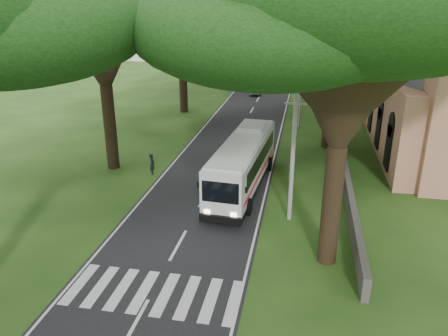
{
  "coord_description": "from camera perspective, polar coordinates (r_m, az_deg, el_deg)",
  "views": [
    {
      "loc": [
        5.99,
        -16.84,
        11.91
      ],
      "look_at": [
        1.32,
        7.79,
        2.2
      ],
      "focal_mm": 35.0,
      "sensor_mm": 36.0,
      "label": 1
    }
  ],
  "objects": [
    {
      "name": "crosswalk",
      "position": [
        19.95,
        -9.36,
        -15.82
      ],
      "size": [
        8.0,
        3.0,
        0.01
      ],
      "primitive_type": "cube",
      "color": "silver",
      "rests_on": "ground"
    },
    {
      "name": "distant_car_a",
      "position": [
        59.51,
        4.05,
        10.24
      ],
      "size": [
        2.13,
        3.99,
        1.29
      ],
      "primitive_type": "imported",
      "rotation": [
        0.0,
        0.0,
        3.31
      ],
      "color": "#BBBAC0",
      "rests_on": "road"
    },
    {
      "name": "ground",
      "position": [
        21.48,
        -7.54,
        -12.71
      ],
      "size": [
        140.0,
        140.0,
        0.0
      ],
      "primitive_type": "plane",
      "color": "#224714",
      "rests_on": "ground"
    },
    {
      "name": "pole_far",
      "position": [
        63.32,
        10.51,
        13.82
      ],
      "size": [
        1.6,
        0.24,
        8.0
      ],
      "color": "gray",
      "rests_on": "ground"
    },
    {
      "name": "tree_l_midb",
      "position": [
        48.74,
        -5.71,
        20.84
      ],
      "size": [
        13.87,
        13.87,
        14.8
      ],
      "color": "black",
      "rests_on": "ground"
    },
    {
      "name": "tree_r_midb",
      "position": [
        54.86,
        13.16,
        20.63
      ],
      "size": [
        15.05,
        15.05,
        15.18
      ],
      "color": "black",
      "rests_on": "ground"
    },
    {
      "name": "property_wall",
      "position": [
        42.48,
        14.45,
        5.05
      ],
      "size": [
        0.35,
        50.0,
        1.2
      ],
      "primitive_type": "cube",
      "color": "#383533",
      "rests_on": "ground"
    },
    {
      "name": "coach_bus",
      "position": [
        28.94,
        2.52,
        0.73
      ],
      "size": [
        3.32,
        11.57,
        3.37
      ],
      "rotation": [
        0.0,
        0.0,
        -0.07
      ],
      "color": "silver",
      "rests_on": "ground"
    },
    {
      "name": "pedestrian",
      "position": [
        32.0,
        -9.36,
        0.5
      ],
      "size": [
        0.49,
        0.63,
        1.53
      ],
      "primitive_type": "imported",
      "rotation": [
        0.0,
        0.0,
        1.82
      ],
      "color": "black",
      "rests_on": "ground"
    },
    {
      "name": "distant_car_c",
      "position": [
        81.6,
        8.75,
        13.01
      ],
      "size": [
        2.15,
        4.54,
        1.28
      ],
      "primitive_type": "imported",
      "rotation": [
        0.0,
        0.0,
        3.22
      ],
      "color": "#993316",
      "rests_on": "road"
    },
    {
      "name": "pole_near",
      "position": [
        24.12,
        9.01,
        2.21
      ],
      "size": [
        1.6,
        0.24,
        8.0
      ],
      "color": "gray",
      "rests_on": "ground"
    },
    {
      "name": "road",
      "position": [
        43.91,
        2.5,
        5.43
      ],
      "size": [
        8.0,
        120.0,
        0.04
      ],
      "primitive_type": "cube",
      "color": "black",
      "rests_on": "ground"
    },
    {
      "name": "distant_car_b",
      "position": [
        65.87,
        4.75,
        11.3
      ],
      "size": [
        1.92,
        4.23,
        1.34
      ],
      "primitive_type": "imported",
      "rotation": [
        0.0,
        0.0,
        0.12
      ],
      "color": "navy",
      "rests_on": "road"
    },
    {
      "name": "pole_mid",
      "position": [
        43.53,
        10.09,
        10.62
      ],
      "size": [
        1.6,
        0.24,
        8.0
      ],
      "color": "gray",
      "rests_on": "ground"
    }
  ]
}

